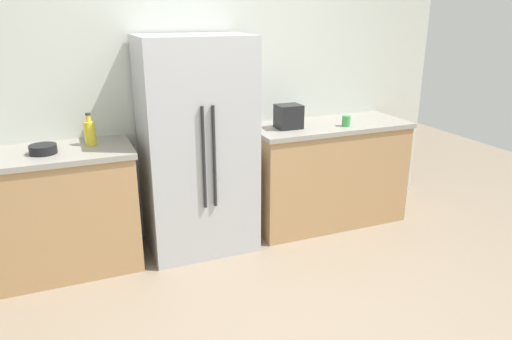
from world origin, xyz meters
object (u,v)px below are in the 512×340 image
at_px(toaster, 289,117).
at_px(cup_b, 346,121).
at_px(bottle_a, 90,132).
at_px(refrigerator, 197,147).
at_px(bowl_a, 43,149).

height_order(toaster, cup_b, toaster).
relative_size(toaster, cup_b, 2.23).
bearing_deg(bottle_a, refrigerator, -6.53).
relative_size(refrigerator, toaster, 8.31).
distance_m(toaster, bottle_a, 1.59).
xyz_separation_m(toaster, bowl_a, (-1.91, -0.02, -0.07)).
bearing_deg(toaster, refrigerator, -179.51).
bearing_deg(cup_b, refrigerator, 174.69).
bearing_deg(cup_b, bottle_a, 174.23).
bearing_deg(bowl_a, cup_b, -2.47).
xyz_separation_m(refrigerator, toaster, (0.80, 0.01, 0.18)).
xyz_separation_m(refrigerator, cup_b, (1.29, -0.12, 0.12)).
xyz_separation_m(toaster, cup_b, (0.49, -0.13, -0.05)).
height_order(bottle_a, bowl_a, bottle_a).
xyz_separation_m(cup_b, bowl_a, (-2.40, 0.10, -0.01)).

